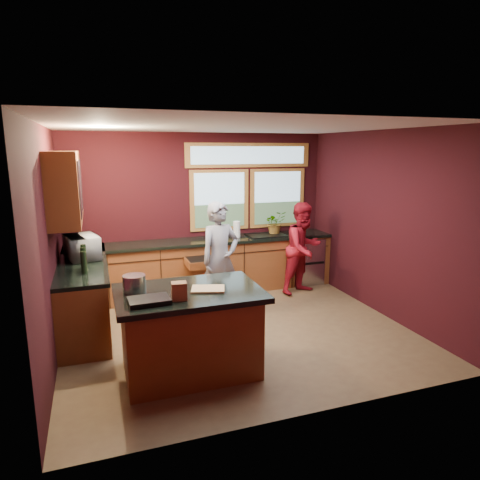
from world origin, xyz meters
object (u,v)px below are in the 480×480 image
stock_pot (134,283)px  person_red (303,248)px  island (190,331)px  cutting_board (208,289)px  person_grey (220,260)px

stock_pot → person_red: bearing=32.2°
island → stock_pot: stock_pot is taller
cutting_board → stock_pot: size_ratio=1.46×
person_red → stock_pot: 3.51m
island → person_grey: (0.79, 1.51, 0.37)m
cutting_board → island: bearing=166.0°
person_grey → stock_pot: 1.92m
person_grey → stock_pot: person_grey is taller
island → person_grey: 1.74m
island → person_red: bearing=39.9°
cutting_board → stock_pot: 0.78m
person_grey → cutting_board: bearing=-126.7°
island → stock_pot: size_ratio=6.46×
island → person_red: person_red is taller
person_red → cutting_board: person_red is taller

